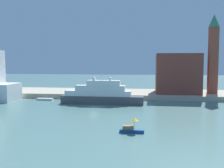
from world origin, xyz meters
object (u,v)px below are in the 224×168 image
object	(u,v)px
bell_tower	(213,51)
parked_car	(79,91)
small_motorboat	(132,128)
work_barge	(45,99)
harbor_building	(177,73)
large_yacht	(101,95)
mooring_bollard	(113,94)
person_figure	(91,91)

from	to	relation	value
bell_tower	parked_car	distance (m)	51.75
small_motorboat	work_barge	size ratio (longest dim) A/B	0.82
bell_tower	harbor_building	bearing A→B (deg)	179.13
small_motorboat	harbor_building	xyz separation A→B (m)	(13.75, 51.94, 8.15)
large_yacht	mooring_bollard	world-z (taller)	large_yacht
bell_tower	person_figure	size ratio (longest dim) A/B	15.68
person_figure	large_yacht	bearing A→B (deg)	-62.77
mooring_bollard	large_yacht	bearing A→B (deg)	-102.49
person_figure	mooring_bollard	size ratio (longest dim) A/B	2.60
parked_car	bell_tower	bearing A→B (deg)	4.16
large_yacht	work_barge	xyz separation A→B (m)	(-20.74, 5.11, -2.60)
work_barge	person_figure	size ratio (longest dim) A/B	3.06
small_motorboat	mooring_bollard	xyz separation A→B (m)	(-9.52, 43.05, 1.21)
work_barge	person_figure	bearing A→B (deg)	23.13
bell_tower	parked_car	size ratio (longest dim) A/B	6.48
large_yacht	small_motorboat	bearing A→B (deg)	-70.09
work_barge	person_figure	xyz separation A→B (m)	(14.85, 6.34, 2.25)
large_yacht	mooring_bollard	distance (m)	10.68
small_motorboat	mooring_bollard	bearing A→B (deg)	102.48
small_motorboat	bell_tower	bearing A→B (deg)	63.06
harbor_building	parked_car	world-z (taller)	harbor_building
bell_tower	mooring_bollard	size ratio (longest dim) A/B	40.81
large_yacht	bell_tower	xyz separation A→B (m)	(38.13, 19.09, 14.35)
bell_tower	large_yacht	bearing A→B (deg)	-153.40
harbor_building	person_figure	xyz separation A→B (m)	(-31.47, -7.83, -6.45)
harbor_building	bell_tower	distance (m)	15.02
person_figure	harbor_building	bearing A→B (deg)	13.97
large_yacht	small_motorboat	size ratio (longest dim) A/B	5.69
harbor_building	mooring_bollard	size ratio (longest dim) A/B	22.53
person_figure	mooring_bollard	world-z (taller)	person_figure
work_barge	person_figure	world-z (taller)	person_figure
work_barge	bell_tower	distance (m)	62.84
mooring_bollard	small_motorboat	bearing A→B (deg)	-77.52
parked_car	person_figure	world-z (taller)	person_figure
large_yacht	person_figure	bearing A→B (deg)	117.23
large_yacht	bell_tower	world-z (taller)	bell_tower
harbor_building	mooring_bollard	xyz separation A→B (m)	(-23.28, -8.89, -6.95)
harbor_building	large_yacht	bearing A→B (deg)	-142.99
large_yacht	parked_car	size ratio (longest dim) A/B	5.90
harbor_building	work_barge	bearing A→B (deg)	-162.99
parked_car	person_figure	xyz separation A→B (m)	(5.37, -4.05, 0.31)
person_figure	mooring_bollard	xyz separation A→B (m)	(8.19, -1.06, -0.50)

